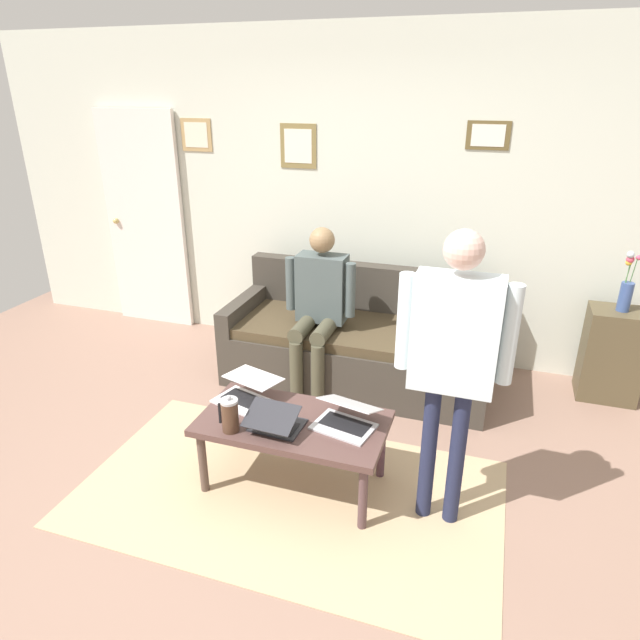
% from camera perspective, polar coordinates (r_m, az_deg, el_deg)
% --- Properties ---
extents(ground_plane, '(7.68, 7.68, 0.00)m').
position_cam_1_polar(ground_plane, '(3.43, -5.26, -17.73)').
color(ground_plane, '#8F6D5D').
extents(area_rug, '(2.46, 1.40, 0.01)m').
position_cam_1_polar(area_rug, '(3.45, -3.28, -17.34)').
color(area_rug, tan).
rests_on(area_rug, ground_plane).
extents(back_wall, '(7.04, 0.11, 2.70)m').
position_cam_1_polar(back_wall, '(4.78, 4.76, 12.30)').
color(back_wall, silver).
rests_on(back_wall, ground_plane).
extents(interior_door, '(0.82, 0.09, 2.05)m').
position_cam_1_polar(interior_door, '(5.66, -17.55, 9.65)').
color(interior_door, white).
rests_on(interior_door, ground_plane).
extents(couch, '(2.06, 0.87, 0.88)m').
position_cam_1_polar(couch, '(4.48, 3.99, -2.52)').
color(couch, '#3A352E').
rests_on(couch, ground_plane).
extents(coffee_table, '(1.09, 0.58, 0.45)m').
position_cam_1_polar(coffee_table, '(3.29, -2.79, -11.02)').
color(coffee_table, '#513733').
rests_on(coffee_table, ground_plane).
extents(laptop_left, '(0.30, 0.30, 0.15)m').
position_cam_1_polar(laptop_left, '(3.17, -4.63, -10.45)').
color(laptop_left, '#28282D').
rests_on(laptop_left, coffee_table).
extents(laptop_center, '(0.41, 0.42, 0.13)m').
position_cam_1_polar(laptop_center, '(3.45, -7.60, -7.47)').
color(laptop_center, silver).
rests_on(laptop_center, coffee_table).
extents(laptop_right, '(0.39, 0.36, 0.16)m').
position_cam_1_polar(laptop_right, '(3.19, 2.70, -10.11)').
color(laptop_right, silver).
rests_on(laptop_right, coffee_table).
extents(french_press, '(0.12, 0.10, 0.23)m').
position_cam_1_polar(french_press, '(3.15, -9.28, -9.64)').
color(french_press, '#4C3323').
rests_on(french_press, coffee_table).
extents(side_shelf, '(0.42, 0.32, 0.72)m').
position_cam_1_polar(side_shelf, '(4.74, 27.89, -3.16)').
color(side_shelf, brown).
rests_on(side_shelf, ground_plane).
extents(flower_vase, '(0.10, 0.09, 0.45)m').
position_cam_1_polar(flower_vase, '(4.56, 29.06, 2.81)').
color(flower_vase, '#384F88').
rests_on(flower_vase, side_shelf).
extents(person_standing, '(0.58, 0.19, 1.64)m').
position_cam_1_polar(person_standing, '(2.79, 13.63, -2.78)').
color(person_standing, '#212643').
rests_on(person_standing, ground_plane).
extents(person_seated, '(0.55, 0.51, 1.28)m').
position_cam_1_polar(person_seated, '(4.18, -0.14, 1.91)').
color(person_seated, '#484634').
rests_on(person_seated, ground_plane).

